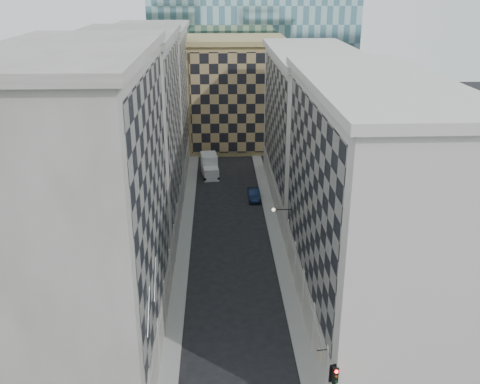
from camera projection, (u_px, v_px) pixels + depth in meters
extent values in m
cube|color=gray|center=(185.00, 239.00, 61.06)|extent=(1.50, 100.00, 0.15)
cube|color=gray|center=(276.00, 238.00, 61.49)|extent=(1.50, 100.00, 0.15)
cube|color=gray|center=(86.00, 218.00, 38.97)|extent=(10.00, 22.00, 23.00)
cube|color=gray|center=(152.00, 198.00, 38.62)|extent=(0.25, 19.36, 18.00)
cube|color=gray|center=(160.00, 329.00, 42.81)|extent=(0.45, 21.12, 3.20)
cube|color=gray|center=(67.00, 51.00, 34.61)|extent=(10.80, 22.80, 0.70)
cylinder|color=gray|center=(154.00, 345.00, 40.02)|extent=(0.90, 0.90, 4.40)
cylinder|color=gray|center=(161.00, 303.00, 45.13)|extent=(0.90, 0.90, 4.40)
cylinder|color=gray|center=(166.00, 271.00, 50.24)|extent=(0.90, 0.90, 4.40)
cube|color=gray|center=(131.00, 141.00, 59.59)|extent=(10.00, 22.00, 22.00)
cube|color=gray|center=(174.00, 127.00, 59.24)|extent=(0.25, 19.36, 17.00)
cube|color=gray|center=(177.00, 217.00, 63.24)|extent=(0.45, 21.12, 3.20)
cube|color=gray|center=(122.00, 35.00, 55.42)|extent=(10.80, 22.80, 0.70)
cylinder|color=gray|center=(171.00, 244.00, 55.35)|extent=(0.90, 0.90, 4.40)
cylinder|color=gray|center=(174.00, 222.00, 60.46)|extent=(0.90, 0.90, 4.40)
cylinder|color=gray|center=(177.00, 203.00, 65.57)|extent=(0.90, 0.90, 4.40)
cylinder|color=gray|center=(180.00, 187.00, 70.68)|extent=(0.90, 0.90, 4.40)
cube|color=gray|center=(152.00, 103.00, 80.21)|extent=(10.00, 22.00, 21.00)
cube|color=gray|center=(184.00, 93.00, 79.86)|extent=(0.25, 19.36, 16.00)
cube|color=gray|center=(187.00, 159.00, 83.68)|extent=(0.45, 21.12, 3.20)
cube|color=gray|center=(148.00, 28.00, 76.22)|extent=(10.80, 22.80, 0.70)
cylinder|color=gray|center=(182.00, 173.00, 75.79)|extent=(0.90, 0.90, 4.40)
cylinder|color=gray|center=(184.00, 161.00, 80.90)|extent=(0.90, 0.90, 4.40)
cylinder|color=gray|center=(186.00, 150.00, 86.01)|extent=(0.90, 0.90, 4.40)
cylinder|color=gray|center=(188.00, 141.00, 91.12)|extent=(0.90, 0.90, 4.40)
cube|color=beige|center=(368.00, 209.00, 44.14)|extent=(10.00, 26.00, 20.00)
cube|color=gray|center=(310.00, 194.00, 43.39)|extent=(0.25, 22.88, 15.00)
cube|color=beige|center=(305.00, 298.00, 47.03)|extent=(0.45, 24.96, 3.20)
cube|color=beige|center=(380.00, 84.00, 40.34)|extent=(10.80, 26.80, 0.70)
cylinder|color=beige|center=(332.00, 373.00, 37.16)|extent=(0.90, 0.90, 4.40)
cylinder|color=beige|center=(318.00, 328.00, 41.99)|extent=(0.90, 0.90, 4.40)
cylinder|color=beige|center=(307.00, 292.00, 46.82)|extent=(0.90, 0.90, 4.40)
cylinder|color=beige|center=(299.00, 263.00, 51.65)|extent=(0.90, 0.90, 4.40)
cylinder|color=beige|center=(292.00, 239.00, 56.48)|extent=(0.90, 0.90, 4.40)
cube|color=beige|center=(312.00, 130.00, 69.41)|extent=(10.00, 28.00, 19.00)
cube|color=gray|center=(275.00, 120.00, 68.66)|extent=(0.25, 24.64, 14.00)
cube|color=beige|center=(274.00, 188.00, 72.12)|extent=(0.45, 26.88, 3.20)
cube|color=beige|center=(316.00, 53.00, 65.79)|extent=(10.80, 28.80, 0.70)
cube|color=tan|center=(236.00, 95.00, 93.38)|extent=(16.00, 14.00, 18.00)
cube|color=tan|center=(237.00, 104.00, 86.78)|extent=(15.20, 0.25, 16.50)
cube|color=tan|center=(235.00, 40.00, 89.92)|extent=(16.80, 14.80, 0.80)
cube|color=#2A2521|center=(223.00, 56.00, 104.46)|extent=(6.00, 6.00, 28.00)
cylinder|color=gray|center=(148.00, 312.00, 33.96)|extent=(0.10, 2.33, 2.33)
cylinder|color=gray|center=(155.00, 279.00, 37.68)|extent=(0.10, 2.33, 2.33)
cylinder|color=black|center=(282.00, 210.00, 53.66)|extent=(1.80, 0.08, 0.08)
sphere|color=#FFE5B2|center=(274.00, 210.00, 53.62)|extent=(0.36, 0.36, 0.36)
cube|color=black|center=(335.00, 375.00, 33.99)|extent=(0.43, 0.38, 1.20)
cube|color=black|center=(333.00, 373.00, 34.16)|extent=(0.59, 0.18, 1.36)
sphere|color=#FF0C07|center=(336.00, 372.00, 33.68)|extent=(0.22, 0.22, 0.22)
sphere|color=#331E05|center=(336.00, 377.00, 33.83)|extent=(0.22, 0.22, 0.22)
sphere|color=black|center=(336.00, 382.00, 33.98)|extent=(0.22, 0.22, 0.22)
cube|color=silver|center=(211.00, 173.00, 79.52)|extent=(2.45, 2.62, 1.80)
cube|color=silver|center=(209.00, 164.00, 81.67)|extent=(2.68, 3.83, 3.10)
cylinder|color=black|center=(205.00, 178.00, 78.81)|extent=(0.40, 0.93, 0.90)
cylinder|color=black|center=(218.00, 178.00, 79.09)|extent=(0.40, 0.93, 0.90)
cylinder|color=black|center=(202.00, 168.00, 83.03)|extent=(0.40, 0.93, 0.90)
cylinder|color=black|center=(215.00, 168.00, 83.32)|extent=(0.40, 0.93, 0.90)
imported|color=#0E1A36|center=(254.00, 194.00, 72.29)|extent=(1.52, 4.30, 1.41)
cylinder|color=black|center=(323.00, 350.00, 36.32)|extent=(0.82, 0.16, 0.06)
cube|color=beige|center=(319.00, 355.00, 36.46)|extent=(0.15, 0.72, 0.72)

